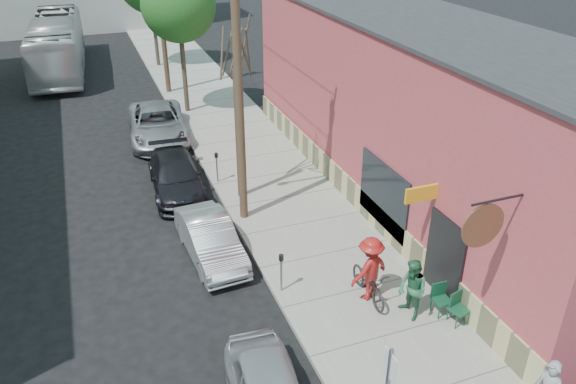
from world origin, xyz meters
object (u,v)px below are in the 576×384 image
object	(u,v)px
parking_meter_near	(281,267)
car_1	(210,239)
tree_leafy_mid	(178,5)
patron_green	(412,290)
car_2	(176,176)
bus	(57,45)
patio_chair_a	(442,300)
tree_bare	(239,135)
patio_chair_b	(459,310)
parking_meter_far	(217,163)
car_3	(157,124)
utility_pole_near	(236,72)
cyclist	(370,269)

from	to	relation	value
parking_meter_near	car_1	bearing A→B (deg)	119.14
tree_leafy_mid	patron_green	size ratio (longest dim) A/B	4.06
car_2	bus	distance (m)	19.88
patio_chair_a	patron_green	bearing A→B (deg)	168.97
patron_green	car_2	size ratio (longest dim) A/B	0.38
tree_bare	tree_leafy_mid	xyz separation A→B (m)	(0.00, 10.04, 2.93)
tree_leafy_mid	car_2	bearing A→B (deg)	-104.21
tree_bare	patio_chair_b	size ratio (longest dim) A/B	5.58
parking_meter_far	patio_chair_a	distance (m)	10.60
parking_meter_far	patio_chair_a	bearing A→B (deg)	-69.29
car_3	bus	bearing A→B (deg)	111.37
patio_chair_a	patron_green	xyz separation A→B (m)	(-0.87, 0.20, 0.45)
utility_pole_near	bus	xyz separation A→B (m)	(-5.69, 22.45, -3.70)
parking_meter_far	car_1	bearing A→B (deg)	-106.71
patio_chair_a	tree_leafy_mid	bearing A→B (deg)	101.50
cyclist	car_1	xyz separation A→B (m)	(-3.66, 3.74, -0.47)
tree_leafy_mid	cyclist	size ratio (longest dim) A/B	3.69
tree_bare	car_1	distance (m)	4.40
parking_meter_near	patio_chair_b	world-z (taller)	parking_meter_near
parking_meter_near	bus	distance (m)	27.47
cyclist	tree_leafy_mid	bearing A→B (deg)	-101.43
parking_meter_near	tree_bare	world-z (taller)	tree_bare
utility_pole_near	tree_bare	world-z (taller)	utility_pole_near
patron_green	cyclist	size ratio (longest dim) A/B	0.91
parking_meter_near	parking_meter_far	size ratio (longest dim) A/B	1.00
tree_bare	car_2	xyz separation A→B (m)	(-2.18, 1.43, -1.93)
patio_chair_b	utility_pole_near	bearing A→B (deg)	101.50
patio_chair_a	car_1	distance (m)	7.26
parking_meter_far	patron_green	world-z (taller)	patron_green
tree_bare	cyclist	distance (m)	7.48
tree_bare	patio_chair_b	world-z (taller)	tree_bare
patio_chair_a	bus	world-z (taller)	bus
tree_leafy_mid	patron_green	xyz separation A→B (m)	(2.33, -18.32, -4.50)
parking_meter_far	patio_chair_a	size ratio (longest dim) A/B	1.41
utility_pole_near	car_3	distance (m)	9.87
tree_bare	patio_chair_b	distance (m)	9.80
car_1	utility_pole_near	bearing A→B (deg)	45.75
patron_green	tree_leafy_mid	bearing A→B (deg)	-177.55
car_1	parking_meter_far	bearing A→B (deg)	69.81
patio_chair_b	cyclist	size ratio (longest dim) A/B	0.45
utility_pole_near	car_2	bearing A→B (deg)	120.73
car_3	parking_meter_far	bearing A→B (deg)	-70.51
patron_green	car_1	bearing A→B (deg)	-143.22
patio_chair_b	bus	world-z (taller)	bus
parking_meter_far	patio_chair_b	size ratio (longest dim) A/B	1.41
parking_meter_near	utility_pole_near	bearing A→B (deg)	88.19
utility_pole_near	tree_leafy_mid	world-z (taller)	utility_pole_near
patron_green	car_3	bearing A→B (deg)	-168.99
parking_meter_near	bus	xyz separation A→B (m)	(-5.55, 26.89, 0.73)
tree_bare	bus	world-z (taller)	tree_bare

